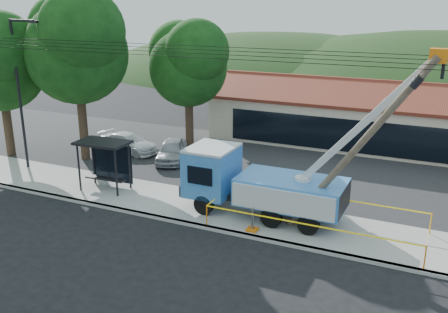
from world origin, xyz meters
The scene contains 15 objects.
ground centered at (0.00, 0.00, 0.00)m, with size 120.00×120.00×0.00m, color black.
curb centered at (0.00, 2.10, 0.07)m, with size 60.00×0.25×0.15m, color #AFADA4.
sidewalk centered at (0.00, 4.00, 0.07)m, with size 60.00×4.00×0.15m, color #AFADA4.
parking_lot centered at (0.00, 12.00, 0.05)m, with size 60.00×12.00×0.10m, color #28282B.
strip_mall centered at (4.00, 19.98, 1.88)m, with size 22.50×8.53×4.67m.
streetlight centered at (-13.78, 5.00, 5.30)m, with size 2.13×0.22×9.00m.
tree_west_near centered at (-12.00, 8.00, 7.52)m, with size 7.56×6.72×10.80m.
tree_lot centered at (-7.00, 13.00, 6.21)m, with size 6.30×5.60×8.94m.
hill_west centered at (-15.00, 55.00, 0.00)m, with size 78.40×56.00×28.00m, color #1E3714.
utility_truck centered at (1.49, 4.35, 1.78)m, with size 11.12×4.11×8.10m.
leaning_pole centered at (6.18, 3.87, 4.47)m, with size 5.67×1.71×8.02m.
bus_shelter centered at (-7.27, 4.14, 2.12)m, with size 2.86×1.84×2.68m.
caution_tape centered at (4.44, 3.90, 0.87)m, with size 9.37×3.40×0.98m.
car_silver centered at (-6.64, 9.94, 0.00)m, with size 1.64×4.07×1.39m, color #AFB2B6.
car_white centered at (-10.28, 10.40, 0.00)m, with size 1.79×4.39×1.27m, color white.
Camera 1 is at (9.31, -16.36, 9.95)m, focal length 40.00 mm.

